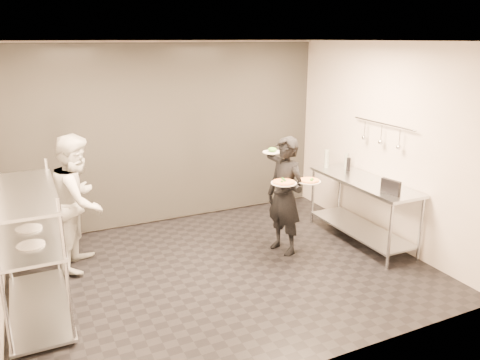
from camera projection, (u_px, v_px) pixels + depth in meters
name	position (u px, v px, depth m)	size (l,w,h in m)	color
room_shell	(188.00, 145.00, 6.56)	(5.00, 4.00, 2.80)	black
pass_rack	(31.00, 246.00, 4.84)	(0.60, 1.60, 1.50)	#B5B7BC
prep_counter	(363.00, 200.00, 6.66)	(0.60, 1.80, 0.92)	#B5B7BC
utensil_rail	(382.00, 135.00, 6.49)	(0.07, 1.20, 0.31)	#B5B7BC
waiter	(285.00, 196.00, 6.26)	(0.59, 0.38, 1.61)	black
chef	(79.00, 201.00, 5.89)	(0.84, 0.65, 1.72)	beige
pizza_plate_near	(284.00, 182.00, 5.96)	(0.33, 0.33, 0.05)	silver
pizza_plate_far	(309.00, 181.00, 6.05)	(0.30, 0.30, 0.05)	silver
salad_plate	(272.00, 151.00, 6.34)	(0.26, 0.26, 0.07)	silver
pos_monitor	(391.00, 187.00, 5.94)	(0.05, 0.27, 0.19)	black
bottle_green	(327.00, 158.00, 7.19)	(0.08, 0.08, 0.27)	gray
bottle_clear	(346.00, 161.00, 7.16)	(0.07, 0.07, 0.23)	gray
bottle_dark	(348.00, 164.00, 6.98)	(0.06, 0.06, 0.20)	black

